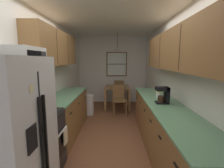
{
  "coord_description": "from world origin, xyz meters",
  "views": [
    {
      "loc": [
        0.13,
        -2.68,
        1.67
      ],
      "look_at": [
        0.04,
        1.41,
        1.05
      ],
      "focal_mm": 25.86,
      "sensor_mm": 36.0,
      "label": 1
    }
  ],
  "objects": [
    {
      "name": "ceiling_slab",
      "position": [
        0.0,
        1.0,
        2.59
      ],
      "size": [
        4.4,
        9.0,
        0.08
      ],
      "primitive_type": "cube",
      "color": "white"
    },
    {
      "name": "mug_by_coffeemaker",
      "position": [
        1.01,
        0.57,
        0.95
      ],
      "size": [
        0.12,
        0.08,
        0.1
      ],
      "color": "white",
      "rests_on": "counter_right"
    },
    {
      "name": "dining_table",
      "position": [
        0.18,
        2.78,
        0.63
      ],
      "size": [
        0.84,
        0.83,
        0.75
      ],
      "color": "olive",
      "rests_on": "ground"
    },
    {
      "name": "dish_towel",
      "position": [
        -0.64,
        -0.36,
        0.5
      ],
      "size": [
        0.02,
        0.16,
        0.24
      ],
      "primitive_type": "cube",
      "color": "beige"
    },
    {
      "name": "wall_right",
      "position": [
        1.35,
        1.0,
        1.27
      ],
      "size": [
        0.1,
        9.0,
        2.55
      ],
      "primitive_type": "cube",
      "color": "silver",
      "rests_on": "ground"
    },
    {
      "name": "refrigerator",
      "position": [
        -0.93,
        -1.26,
        0.85
      ],
      "size": [
        0.76,
        0.81,
        1.7
      ],
      "color": "silver",
      "rests_on": "ground"
    },
    {
      "name": "upper_cabinets_right",
      "position": [
        1.14,
        0.02,
        1.83
      ],
      "size": [
        0.33,
        3.01,
        0.66
      ],
      "color": "brown"
    },
    {
      "name": "wall_back",
      "position": [
        0.0,
        3.65,
        1.27
      ],
      "size": [
        4.4,
        0.1,
        2.55
      ],
      "primitive_type": "cube",
      "color": "silver",
      "rests_on": "ground"
    },
    {
      "name": "stove_range",
      "position": [
        -0.99,
        -0.52,
        0.47
      ],
      "size": [
        0.66,
        0.63,
        1.1
      ],
      "color": "black",
      "rests_on": "ground"
    },
    {
      "name": "coffee_maker",
      "position": [
        0.98,
        0.13,
        1.05
      ],
      "size": [
        0.22,
        0.18,
        0.29
      ],
      "color": "black",
      "rests_on": "counter_right"
    },
    {
      "name": "counter_right",
      "position": [
        1.0,
        0.07,
        0.45
      ],
      "size": [
        0.64,
        3.33,
        0.9
      ],
      "color": "brown",
      "rests_on": "ground"
    },
    {
      "name": "dining_chair_far",
      "position": [
        0.27,
        3.4,
        0.5
      ],
      "size": [
        0.45,
        0.45,
        0.9
      ],
      "color": "brown",
      "rests_on": "ground"
    },
    {
      "name": "counter_left",
      "position": [
        -1.0,
        0.8,
        0.45
      ],
      "size": [
        0.64,
        2.01,
        0.9
      ],
      "color": "brown",
      "rests_on": "ground"
    },
    {
      "name": "microwave_over_range",
      "position": [
        -1.11,
        -0.52,
        1.69
      ],
      "size": [
        0.39,
        0.61,
        0.31
      ],
      "color": "white"
    },
    {
      "name": "trash_bin",
      "position": [
        -0.7,
        2.08,
        0.31
      ],
      "size": [
        0.32,
        0.32,
        0.62
      ],
      "primitive_type": "cylinder",
      "color": "silver",
      "rests_on": "ground"
    },
    {
      "name": "upper_cabinets_left",
      "position": [
        -1.14,
        0.75,
        1.9
      ],
      "size": [
        0.33,
        2.09,
        0.7
      ],
      "color": "brown"
    },
    {
      "name": "dining_chair_near",
      "position": [
        0.23,
        2.15,
        0.5
      ],
      "size": [
        0.45,
        0.45,
        0.9
      ],
      "color": "brown",
      "rests_on": "ground"
    },
    {
      "name": "storage_canister",
      "position": [
        -1.0,
        0.0,
        0.98
      ],
      "size": [
        0.1,
        0.1,
        0.16
      ],
      "color": "red",
      "rests_on": "counter_left"
    },
    {
      "name": "mug_spare",
      "position": [
        1.04,
        0.74,
        0.95
      ],
      "size": [
        0.12,
        0.08,
        0.1
      ],
      "color": "#E5CC4C",
      "rests_on": "counter_right"
    },
    {
      "name": "back_window",
      "position": [
        0.16,
        3.58,
        1.5
      ],
      "size": [
        0.79,
        0.05,
        0.92
      ],
      "color": "brown"
    },
    {
      "name": "ground_plane",
      "position": [
        0.0,
        1.0,
        0.0
      ],
      "size": [
        12.0,
        12.0,
        0.0
      ],
      "primitive_type": "plane",
      "color": "brown"
    },
    {
      "name": "pendant_light",
      "position": [
        0.18,
        2.78,
        2.01
      ],
      "size": [
        0.27,
        0.27,
        0.59
      ],
      "color": "black"
    },
    {
      "name": "wall_left",
      "position": [
        -1.35,
        1.0,
        1.27
      ],
      "size": [
        0.1,
        9.0,
        2.55
      ],
      "primitive_type": "cube",
      "color": "silver",
      "rests_on": "ground"
    }
  ]
}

